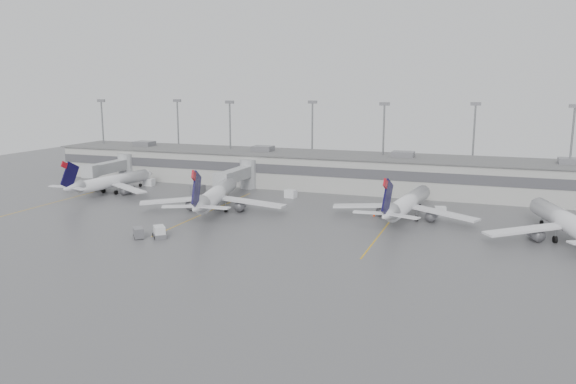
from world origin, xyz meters
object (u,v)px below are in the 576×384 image
(jet_far_left, at_px, (111,181))
(jet_mid_right, at_px, (407,203))
(jet_mid_left, at_px, (215,195))
(jet_far_right, at_px, (569,223))
(baggage_tug, at_px, (159,233))

(jet_far_left, height_order, jet_mid_right, jet_mid_right)
(jet_mid_left, relative_size, jet_far_right, 1.04)
(jet_far_left, bearing_deg, jet_mid_left, -7.44)
(jet_mid_right, height_order, jet_far_right, jet_far_right)
(jet_far_right, bearing_deg, jet_far_left, 158.00)
(jet_mid_left, xyz_separation_m, jet_far_right, (62.75, -0.84, -0.08))
(jet_mid_right, relative_size, jet_far_right, 0.99)
(jet_far_right, relative_size, baggage_tug, 8.77)
(jet_mid_left, distance_m, baggage_tug, 20.84)
(jet_mid_left, xyz_separation_m, baggage_tug, (0.48, -20.68, -2.50))
(jet_far_right, bearing_deg, jet_mid_right, 149.12)
(jet_far_left, distance_m, baggage_tug, 42.85)
(jet_mid_left, bearing_deg, jet_far_left, 151.45)
(jet_far_left, height_order, jet_mid_left, jet_mid_left)
(jet_far_left, xyz_separation_m, jet_mid_left, (31.03, -8.30, 0.44))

